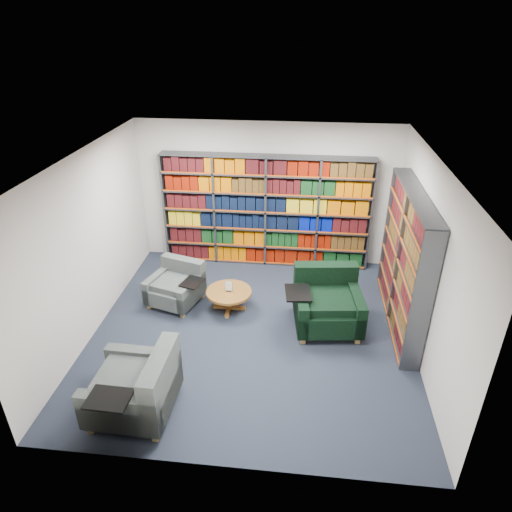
# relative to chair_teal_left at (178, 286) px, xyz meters

# --- Properties ---
(room_shell) EXTENTS (5.02, 5.02, 2.82)m
(room_shell) POSITION_rel_chair_teal_left_xyz_m (1.40, -0.74, 1.10)
(room_shell) COLOR black
(room_shell) RESTS_ON ground
(bookshelf_back) EXTENTS (4.00, 0.28, 2.20)m
(bookshelf_back) POSITION_rel_chair_teal_left_xyz_m (1.40, 1.60, 0.80)
(bookshelf_back) COLOR #47494F
(bookshelf_back) RESTS_ON ground
(bookshelf_right) EXTENTS (0.28, 2.50, 2.20)m
(bookshelf_right) POSITION_rel_chair_teal_left_xyz_m (3.74, -0.14, 0.80)
(bookshelf_right) COLOR #47494F
(bookshelf_right) RESTS_ON ground
(chair_teal_left) EXTENTS (1.06, 1.00, 0.73)m
(chair_teal_left) POSITION_rel_chair_teal_left_xyz_m (0.00, 0.00, 0.00)
(chair_teal_left) COLOR #061A3B
(chair_teal_left) RESTS_ON ground
(chair_green_right) EXTENTS (1.27, 1.14, 0.94)m
(chair_green_right) POSITION_rel_chair_teal_left_xyz_m (2.57, -0.38, 0.08)
(chair_green_right) COLOR black
(chair_green_right) RESTS_ON ground
(chair_teal_front) EXTENTS (1.03, 1.18, 0.91)m
(chair_teal_front) POSITION_rel_chair_teal_left_xyz_m (0.21, -2.54, 0.07)
(chair_teal_front) COLOR #061A3B
(chair_teal_front) RESTS_ON ground
(coffee_table) EXTENTS (0.77, 0.77, 0.54)m
(coffee_table) POSITION_rel_chair_teal_left_xyz_m (0.94, -0.16, -0.01)
(coffee_table) COLOR brown
(coffee_table) RESTS_ON ground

